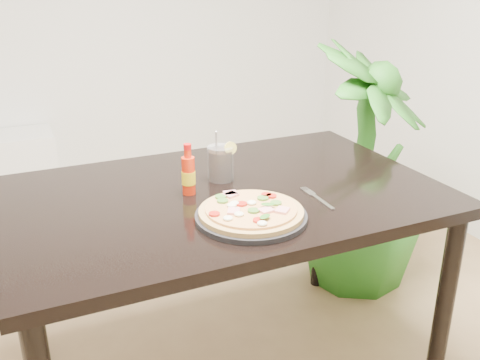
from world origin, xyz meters
name	(u,v)px	position (x,y,z in m)	size (l,w,h in m)	color
dining_table	(225,213)	(0.28, 0.18, 0.67)	(1.40, 0.90, 0.75)	black
plate	(251,217)	(0.26, -0.05, 0.76)	(0.33, 0.33, 0.02)	black
pizza	(251,211)	(0.26, -0.05, 0.78)	(0.30, 0.30, 0.03)	tan
hot_sauce_bottle	(188,174)	(0.16, 0.20, 0.82)	(0.05, 0.05, 0.17)	red
cola_cup	(220,164)	(0.30, 0.28, 0.81)	(0.10, 0.09, 0.18)	black
fork	(316,197)	(0.52, 0.00, 0.75)	(0.02, 0.19, 0.00)	silver
houseplant	(363,169)	(1.12, 0.56, 0.57)	(0.63, 0.63, 1.13)	#28721E
plant_pot	(355,256)	(1.12, 0.56, 0.11)	(0.28, 0.28, 0.22)	brown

